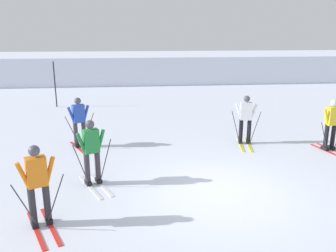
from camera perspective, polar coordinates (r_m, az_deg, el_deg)
ground_plane at (r=8.76m, az=8.19°, el=-10.66°), size 120.00×120.00×0.00m
far_snow_ridge at (r=29.62m, az=-2.13°, el=9.83°), size 80.00×8.90×2.04m
skier_orange at (r=7.37m, az=-20.70°, el=-8.89°), size 1.01×1.61×1.71m
skier_white at (r=12.28m, az=12.69°, el=1.25°), size 0.99×1.64×1.71m
skier_green at (r=8.95m, az=-12.56°, el=-3.70°), size 1.01×1.61×1.71m
skier_yellow at (r=12.49m, az=25.35°, el=0.37°), size 0.99×1.64×1.71m
skier_blue at (r=12.02m, az=-14.51°, el=1.04°), size 1.05×1.60×1.71m
trail_marker_pole at (r=18.94m, az=-18.13°, el=6.53°), size 0.06×0.06×2.37m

